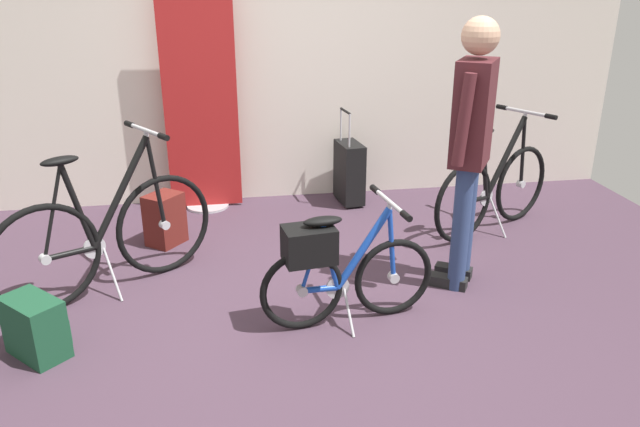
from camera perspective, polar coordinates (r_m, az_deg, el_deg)
ground_plane at (r=3.70m, az=-0.44°, el=-9.63°), size 6.18×6.18×0.00m
back_wall at (r=5.39m, az=-4.21°, el=15.72°), size 6.18×0.10×2.75m
floor_banner_stand at (r=5.23m, az=-10.92°, el=9.10°), size 0.60×0.36×1.82m
folding_bike_foreground at (r=3.48m, az=1.50°, el=-4.93°), size 1.04×0.53×0.74m
display_bike_left at (r=4.06m, az=-19.05°, el=-1.88°), size 1.24×0.83×1.01m
display_bike_right at (r=4.95m, az=15.77°, el=2.30°), size 1.18×0.72×0.93m
visitor_near_wall at (r=3.84m, az=13.75°, el=6.64°), size 0.38×0.45×1.68m
rolling_suitcase at (r=5.39m, az=2.73°, el=3.87°), size 0.22×0.38×0.83m
backpack_on_floor at (r=3.62m, az=-24.79°, el=-9.53°), size 0.38×0.38×0.33m
handbag_on_floor at (r=4.73m, az=-14.20°, el=-0.53°), size 0.32×0.33×0.39m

